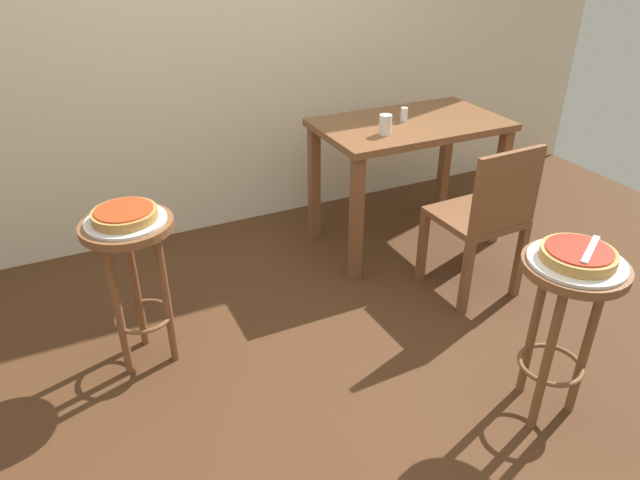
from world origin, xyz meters
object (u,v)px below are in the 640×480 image
pizza_foreground (578,255)px  cup_near_edge (385,125)px  condiment_shaker (404,114)px  serving_plate_foreground (577,262)px  stool_middle (133,261)px  pizza_server_knife (591,249)px  stool_foreground (565,306)px  pizza_middle (125,214)px  dining_table (409,142)px  wooden_chair (485,216)px  serving_plate_middle (126,221)px

pizza_foreground → cup_near_edge: size_ratio=2.47×
cup_near_edge → condiment_shaker: (0.22, 0.15, -0.01)m
serving_plate_foreground → pizza_foreground: pizza_foreground is taller
cup_near_edge → condiment_shaker: size_ratio=1.37×
stool_middle → pizza_server_knife: (1.43, -1.05, 0.25)m
stool_foreground → pizza_middle: pizza_middle is taller
dining_table → cup_near_edge: size_ratio=10.05×
serving_plate_foreground → pizza_middle: size_ratio=1.31×
cup_near_edge → wooden_chair: 0.71m
pizza_server_knife → condiment_shaker: bearing=51.3°
wooden_chair → cup_near_edge: bearing=116.3°
serving_plate_middle → condiment_shaker: bearing=16.3°
pizza_middle → wooden_chair: size_ratio=0.31×
stool_middle → dining_table: size_ratio=0.66×
pizza_middle → dining_table: pizza_middle is taller
dining_table → pizza_server_knife: 1.53m
dining_table → pizza_server_knife: pizza_server_knife is taller
pizza_foreground → condiment_shaker: 1.52m
serving_plate_foreground → serving_plate_middle: bearing=143.8°
serving_plate_foreground → pizza_server_knife: pizza_server_knife is taller
stool_middle → pizza_foreground: bearing=-36.2°
stool_foreground → pizza_middle: 1.75m
serving_plate_foreground → stool_middle: serving_plate_foreground is taller
cup_near_edge → pizza_server_knife: cup_near_edge is taller
serving_plate_middle → pizza_middle: bearing=180.0°
cup_near_edge → wooden_chair: (0.27, -0.56, -0.35)m
stool_middle → serving_plate_middle: size_ratio=2.17×
pizza_middle → condiment_shaker: size_ratio=3.35×
pizza_foreground → pizza_server_knife: 0.04m
serving_plate_middle → pizza_middle: 0.03m
stool_middle → wooden_chair: bearing=-7.6°
serving_plate_middle → dining_table: bearing=15.3°
condiment_shaker → pizza_server_knife: bearing=-97.7°
serving_plate_middle → stool_foreground: bearing=-36.2°
stool_foreground → pizza_server_knife: size_ratio=3.23×
stool_foreground → pizza_middle: size_ratio=2.71×
serving_plate_foreground → wooden_chair: bearing=69.8°
pizza_foreground → serving_plate_middle: 1.74m
pizza_server_knife → wooden_chair: bearing=41.1°
serving_plate_foreground → cup_near_edge: cup_near_edge is taller
pizza_middle → serving_plate_foreground: bearing=-36.2°
stool_foreground → pizza_server_knife: pizza_server_knife is taller
pizza_middle → pizza_foreground: bearing=-36.2°
pizza_foreground → pizza_middle: (-1.40, 1.03, 0.00)m
pizza_middle → wooden_chair: (1.69, -0.23, -0.28)m
stool_middle → pizza_server_knife: pizza_server_knife is taller
pizza_foreground → wooden_chair: wooden_chair is taller
pizza_foreground → pizza_middle: same height
pizza_server_knife → serving_plate_middle: bearing=112.8°
serving_plate_middle → pizza_middle: size_ratio=1.25×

